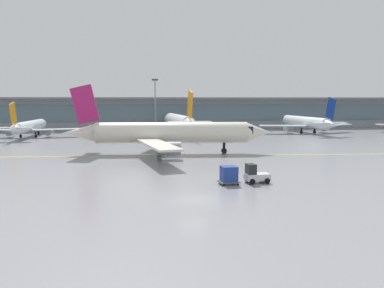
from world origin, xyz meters
TOP-DOWN VIEW (x-y plane):
  - ground_plane at (0.00, 0.00)m, footprint 400.00×400.00m
  - taxiway_centreline_stripe at (0.57, 27.29)m, footprint 109.64×9.64m
  - terminal_concourse at (0.00, 85.57)m, footprint 227.15×11.00m
  - gate_airplane_1 at (-30.67, 62.13)m, footprint 23.79×25.58m
  - gate_airplane_2 at (5.32, 64.44)m, footprint 31.10×33.59m
  - gate_airplane_3 at (39.60, 63.95)m, footprint 26.79×28.92m
  - taxiing_regional_jet at (0.13, 29.33)m, footprint 34.46×31.93m
  - baggage_tug at (7.53, 6.02)m, footprint 2.72×1.83m
  - cargo_dolly_lead at (4.54, 5.74)m, footprint 2.24×1.79m
  - apron_light_mast_1 at (-0.06, 77.03)m, footprint 1.80×0.36m

SIDE VIEW (x-z plane):
  - ground_plane at x=0.00m, z-range 0.00..0.00m
  - taxiway_centreline_stripe at x=0.57m, z-range 0.00..0.01m
  - baggage_tug at x=7.53m, z-range -0.16..1.94m
  - cargo_dolly_lead at x=4.54m, z-range 0.08..2.02m
  - gate_airplane_1 at x=-30.67m, z-range -1.70..6.78m
  - gate_airplane_3 at x=39.60m, z-range -1.92..7.66m
  - gate_airplane_2 at x=5.32m, z-range -2.23..8.90m
  - taxiing_regional_jet at x=0.13m, z-range -2.28..9.13m
  - terminal_concourse at x=0.00m, z-range 0.12..9.72m
  - apron_light_mast_1 at x=-0.06m, z-range 0.69..15.49m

